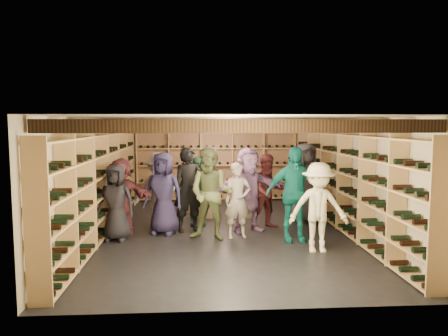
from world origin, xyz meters
The scene contains 23 objects.
ground centered at (0.00, 0.00, 0.00)m, with size 8.00×8.00×0.00m, color black.
walls centered at (0.00, 0.00, 1.20)m, with size 5.52×8.02×2.40m.
ceiling centered at (0.00, 0.00, 2.40)m, with size 5.50×8.00×0.01m, color beige.
ceiling_joists centered at (0.00, 0.00, 2.26)m, with size 5.40×7.12×0.18m.
wine_rack_left centered at (-2.57, 0.00, 1.08)m, with size 0.32×7.50×2.15m.
wine_rack_right centered at (2.57, 0.00, 1.08)m, with size 0.32×7.50×2.15m.
wine_rack_back centered at (0.00, 3.83, 1.07)m, with size 4.70×0.30×2.15m.
crate_stack_left centered at (-0.70, 2.13, 0.26)m, with size 0.53×0.38×0.51m.
crate_stack_right centered at (-0.37, 1.43, 0.26)m, with size 0.59×0.51×0.51m.
crate_loose centered at (0.46, 1.30, 0.09)m, with size 0.50×0.33×0.17m, color tan.
person_0 centered at (-2.18, -0.61, 0.76)m, with size 0.74×0.48×1.51m, color black.
person_1 centered at (-0.77, 0.02, 0.90)m, with size 0.65×0.43×1.79m, color black.
person_2 centered at (-0.32, -0.66, 0.92)m, with size 0.89×0.69×1.83m, color #5A643A.
person_3 centered at (1.56, -1.62, 0.80)m, with size 1.04×0.60×1.61m, color beige.
person_4 centered at (1.28, -0.87, 0.93)m, with size 1.09×0.45×1.85m, color #106F64.
person_5 centered at (-2.18, -0.06, 0.79)m, with size 1.47×0.47×1.59m, color brown.
person_6 centered at (-1.29, -0.15, 0.86)m, with size 0.84×0.54×1.71m, color #231E3F.
person_7 centered at (0.22, -0.56, 0.76)m, with size 0.55×0.36×1.51m, color gray.
person_8 centered at (0.96, 0.20, 0.81)m, with size 0.79×0.62×1.63m, color #401618.
person_9 centered at (-1.44, 0.38, 0.83)m, with size 1.07×0.62×1.66m, color #B9B3A9.
person_10 centered at (-0.60, 0.55, 0.78)m, with size 0.92×0.38×1.56m, color #254C35.
person_11 centered at (0.49, -0.08, 0.90)m, with size 1.66×0.53×1.79m, color slate.
person_12 centered at (1.92, 0.73, 0.92)m, with size 0.90×0.59×1.85m, color #343539.
Camera 1 is at (-0.61, -9.15, 2.30)m, focal length 35.00 mm.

